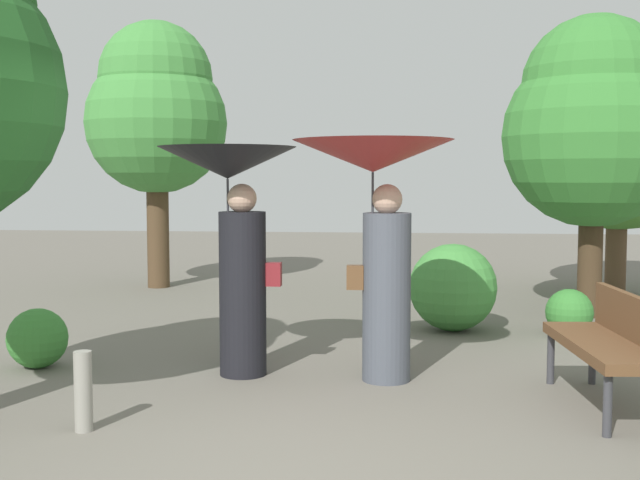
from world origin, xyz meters
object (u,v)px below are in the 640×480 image
at_px(person_right, 377,203).
at_px(park_bench, 612,339).
at_px(person_left, 234,213).
at_px(tree_near_right, 620,127).
at_px(path_marker_post, 83,391).
at_px(tree_mid_left, 156,110).
at_px(tree_mid_right, 594,122).

xyz_separation_m(person_right, park_bench, (1.73, -0.62, -0.97)).
distance_m(person_left, park_bench, 3.16).
bearing_deg(tree_near_right, path_marker_post, -127.18).
relative_size(park_bench, tree_mid_left, 0.38).
bearing_deg(tree_near_right, tree_mid_left, -179.42).
distance_m(park_bench, tree_mid_right, 4.40).
relative_size(tree_mid_left, path_marker_post, 7.52).
bearing_deg(park_bench, tree_mid_right, 164.26).
bearing_deg(tree_mid_right, person_left, -138.86).
distance_m(person_left, tree_mid_right, 5.02).
bearing_deg(tree_mid_right, tree_mid_left, 161.54).
bearing_deg(tree_mid_right, path_marker_post, -132.23).
bearing_deg(park_bench, tree_mid_left, -143.28).
distance_m(park_bench, tree_mid_left, 8.23).
height_order(person_left, tree_near_right, tree_near_right).
height_order(person_right, path_marker_post, person_right).
height_order(person_left, path_marker_post, person_left).
bearing_deg(tree_mid_left, tree_mid_right, -18.46).
bearing_deg(person_left, person_right, -99.75).
bearing_deg(park_bench, tree_near_right, 160.14).
relative_size(person_right, tree_mid_left, 0.49).
distance_m(park_bench, path_marker_post, 3.76).
height_order(park_bench, tree_mid_right, tree_mid_right).
xyz_separation_m(person_left, person_right, (1.22, -0.07, 0.09)).
relative_size(park_bench, path_marker_post, 2.84).
bearing_deg(path_marker_post, person_right, 38.82).
relative_size(person_left, tree_mid_left, 0.48).
relative_size(tree_near_right, path_marker_post, 7.19).
xyz_separation_m(tree_near_right, tree_mid_right, (-0.85, -2.08, -0.07)).
relative_size(person_right, path_marker_post, 3.70).
distance_m(person_left, person_right, 1.22).
xyz_separation_m(person_right, tree_near_right, (3.34, 5.39, 0.95)).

